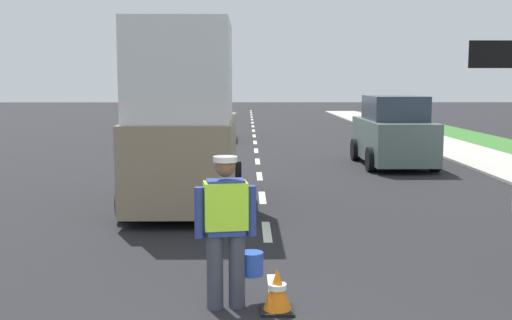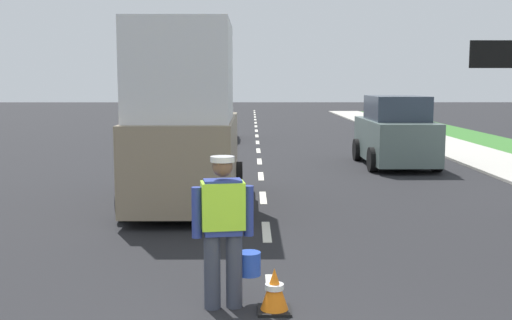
{
  "view_description": "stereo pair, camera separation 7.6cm",
  "coord_description": "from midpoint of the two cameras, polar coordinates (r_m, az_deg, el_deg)",
  "views": [
    {
      "loc": [
        -0.32,
        -4.29,
        2.46
      ],
      "look_at": [
        -0.17,
        6.44,
        1.1
      ],
      "focal_mm": 43.64,
      "sensor_mm": 36.0,
      "label": 1
    },
    {
      "loc": [
        -0.24,
        -4.29,
        2.46
      ],
      "look_at": [
        -0.17,
        6.44,
        1.1
      ],
      "focal_mm": 43.64,
      "sensor_mm": 36.0,
      "label": 2
    }
  ],
  "objects": [
    {
      "name": "road_worker",
      "position": [
        6.75,
        -2.93,
        -5.89
      ],
      "size": [
        0.74,
        0.45,
        1.67
      ],
      "color": "#383D4C",
      "rests_on": "ground"
    },
    {
      "name": "car_parked_far",
      "position": [
        18.56,
        12.35,
        2.39
      ],
      "size": [
        1.97,
        4.0,
        2.04
      ],
      "color": "slate",
      "rests_on": "ground"
    },
    {
      "name": "ground_plane",
      "position": [
        25.41,
        -0.18,
        1.68
      ],
      "size": [
        96.0,
        96.0,
        0.0
      ],
      "primitive_type": "plane",
      "color": "black"
    },
    {
      "name": "lane_center_line",
      "position": [
        29.6,
        -0.27,
        2.47
      ],
      "size": [
        0.14,
        46.4,
        0.01
      ],
      "color": "silver",
      "rests_on": "ground"
    },
    {
      "name": "car_oncoming_second",
      "position": [
        26.41,
        -4.32,
        3.87
      ],
      "size": [
        1.87,
        4.05,
        1.99
      ],
      "color": "silver",
      "rests_on": "ground"
    },
    {
      "name": "traffic_cone_near",
      "position": [
        6.81,
        1.64,
        -11.85
      ],
      "size": [
        0.36,
        0.36,
        0.48
      ],
      "color": "black",
      "rests_on": "ground"
    },
    {
      "name": "lane_direction_sign",
      "position": [
        12.37,
        21.91,
        6.45
      ],
      "size": [
        1.16,
        0.11,
        3.2
      ],
      "color": "gray",
      "rests_on": "ground"
    },
    {
      "name": "delivery_truck",
      "position": [
        12.19,
        -6.7,
        3.17
      ],
      "size": [
        2.16,
        4.6,
        3.54
      ],
      "color": "gray",
      "rests_on": "ground"
    }
  ]
}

